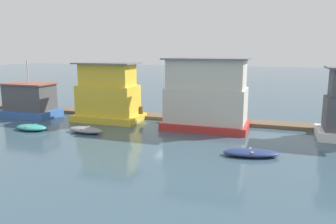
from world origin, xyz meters
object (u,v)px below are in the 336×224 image
dinghy_teal (31,127)px  dinghy_navy (251,153)px  houseboat_blue (30,101)px  houseboat_yellow (108,95)px  mooring_post_far_left (142,113)px  dinghy_grey (86,130)px  mooring_post_near_left (138,112)px  houseboat_red (206,96)px

dinghy_teal → dinghy_navy: size_ratio=0.76×
houseboat_blue → dinghy_navy: size_ratio=1.50×
houseboat_yellow → dinghy_teal: houseboat_yellow is taller
dinghy_teal → mooring_post_far_left: mooring_post_far_left is taller
houseboat_yellow → dinghy_navy: bearing=-25.6°
houseboat_yellow → dinghy_teal: 7.02m
houseboat_blue → houseboat_yellow: 8.16m
dinghy_grey → mooring_post_near_left: (1.91, 5.83, 0.46)m
houseboat_yellow → houseboat_red: houseboat_red is taller
houseboat_red → dinghy_navy: bearing=-56.1°
houseboat_blue → dinghy_teal: 6.18m
houseboat_yellow → dinghy_grey: houseboat_yellow is taller
dinghy_teal → dinghy_navy: dinghy_teal is taller
mooring_post_far_left → houseboat_blue: bearing=-170.1°
houseboat_blue → mooring_post_far_left: bearing=9.9°
dinghy_navy → mooring_post_far_left: bearing=144.4°
houseboat_red → dinghy_teal: bearing=-158.6°
dinghy_teal → dinghy_grey: (4.64, 0.60, 0.02)m
dinghy_grey → mooring_post_far_left: 6.25m
dinghy_grey → dinghy_navy: 12.77m
houseboat_yellow → houseboat_blue: bearing=-174.7°
dinghy_teal → mooring_post_near_left: mooring_post_near_left is taller
houseboat_blue → houseboat_red: size_ratio=0.79×
houseboat_yellow → mooring_post_far_left: (2.76, 1.14, -1.72)m
houseboat_blue → mooring_post_far_left: houseboat_blue is taller
houseboat_yellow → mooring_post_near_left: (2.46, 1.14, -1.64)m
dinghy_navy → dinghy_teal: bearing=176.5°
dinghy_teal → mooring_post_near_left: 9.19m
houseboat_blue → dinghy_navy: (21.30, -5.58, -1.29)m
dinghy_navy → mooring_post_near_left: size_ratio=2.55×
dinghy_grey → mooring_post_near_left: size_ratio=2.17×
dinghy_grey → mooring_post_near_left: 6.15m
dinghy_navy → mooring_post_near_left: mooring_post_near_left is taller
houseboat_blue → houseboat_yellow: houseboat_blue is taller
dinghy_grey → dinghy_navy: dinghy_grey is taller
houseboat_blue → mooring_post_far_left: (10.85, 1.89, -0.88)m
houseboat_blue → dinghy_grey: (8.64, -3.94, -1.26)m
mooring_post_near_left → dinghy_teal: bearing=-135.6°
houseboat_yellow → dinghy_grey: (0.55, -4.69, -2.10)m
houseboat_yellow → mooring_post_far_left: 3.44m
dinghy_teal → mooring_post_far_left: size_ratio=2.18×
houseboat_blue → mooring_post_near_left: size_ratio=3.82×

